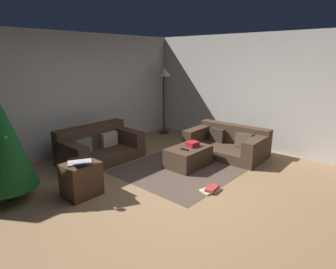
% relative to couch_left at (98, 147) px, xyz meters
% --- Properties ---
extents(ground_plane, '(6.40, 6.40, 0.00)m').
position_rel_couch_left_xyz_m(ground_plane, '(-0.13, -2.25, -0.27)').
color(ground_plane, '#93704C').
extents(rear_partition, '(6.40, 0.12, 2.60)m').
position_rel_couch_left_xyz_m(rear_partition, '(-0.13, 0.89, 1.03)').
color(rear_partition, beige).
rests_on(rear_partition, ground_plane).
extents(corner_partition, '(0.12, 6.40, 2.60)m').
position_rel_couch_left_xyz_m(corner_partition, '(3.01, -2.25, 1.03)').
color(corner_partition, beige).
rests_on(corner_partition, ground_plane).
extents(couch_left, '(1.62, 0.95, 0.71)m').
position_rel_couch_left_xyz_m(couch_left, '(0.00, 0.00, 0.00)').
color(couch_left, '#473323').
rests_on(couch_left, ground_plane).
extents(couch_right, '(1.06, 1.68, 0.61)m').
position_rel_couch_left_xyz_m(couch_right, '(2.11, -1.83, -0.03)').
color(couch_right, '#473323').
rests_on(couch_right, ground_plane).
extents(ottoman, '(0.86, 0.58, 0.38)m').
position_rel_couch_left_xyz_m(ottoman, '(0.96, -1.61, -0.08)').
color(ottoman, '#473323').
rests_on(ottoman, ground_plane).
extents(gift_box, '(0.24, 0.18, 0.10)m').
position_rel_couch_left_xyz_m(gift_box, '(1.07, -1.63, 0.16)').
color(gift_box, red).
rests_on(gift_box, ottoman).
extents(tv_remote, '(0.05, 0.16, 0.02)m').
position_rel_couch_left_xyz_m(tv_remote, '(0.79, -1.65, 0.12)').
color(tv_remote, black).
rests_on(tv_remote, ottoman).
extents(christmas_tree, '(0.88, 0.88, 1.78)m').
position_rel_couch_left_xyz_m(christmas_tree, '(-1.93, -0.46, 0.68)').
color(christmas_tree, brown).
rests_on(christmas_tree, ground_plane).
extents(side_table, '(0.52, 0.44, 0.53)m').
position_rel_couch_left_xyz_m(side_table, '(-1.11, -1.13, -0.01)').
color(side_table, '#4C3323').
rests_on(side_table, ground_plane).
extents(laptop, '(0.48, 0.49, 0.17)m').
position_rel_couch_left_xyz_m(laptop, '(-1.13, -1.17, 0.32)').
color(laptop, silver).
rests_on(laptop, side_table).
extents(book_stack, '(0.33, 0.28, 0.08)m').
position_rel_couch_left_xyz_m(book_stack, '(0.34, -2.56, -0.24)').
color(book_stack, beige).
rests_on(book_stack, ground_plane).
extents(corner_lamp, '(0.36, 0.36, 1.82)m').
position_rel_couch_left_xyz_m(corner_lamp, '(2.49, 0.44, 1.28)').
color(corner_lamp, black).
rests_on(corner_lamp, ground_plane).
extents(area_rug, '(2.60, 2.00, 0.01)m').
position_rel_couch_left_xyz_m(area_rug, '(0.96, -1.61, -0.27)').
color(area_rug, brown).
rests_on(area_rug, ground_plane).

